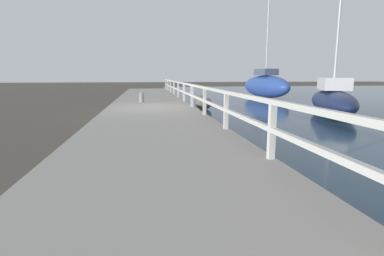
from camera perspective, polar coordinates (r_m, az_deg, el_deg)
name	(u,v)px	position (r m, az deg, el deg)	size (l,w,h in m)	color
ground_plane	(151,115)	(12.53, -7.77, 2.55)	(120.00, 120.00, 0.00)	#4C473D
dock_walkway	(151,111)	(12.52, -7.78, 3.24)	(3.63, 36.00, 0.31)	#9E998E
railing	(192,91)	(12.59, 0.01, 7.00)	(0.10, 32.50, 0.94)	silver
boulder_far_strip	(200,99)	(17.44, 1.57, 5.47)	(0.61, 0.55, 0.46)	#666056
boulder_downstream	(191,93)	(25.07, -0.18, 6.67)	(0.40, 0.36, 0.30)	gray
boulder_near_dock	(204,103)	(14.30, 2.25, 4.73)	(0.78, 0.70, 0.59)	#666056
mooring_bollard	(142,97)	(14.87, -9.57, 5.80)	(0.25, 0.25, 0.50)	gray
sailboat_navy	(333,100)	(13.83, 25.22, 4.92)	(3.38, 5.53, 7.34)	#192347
sailboat_blue	(265,86)	(22.50, 13.82, 7.85)	(2.31, 5.90, 7.76)	#2D4C9E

